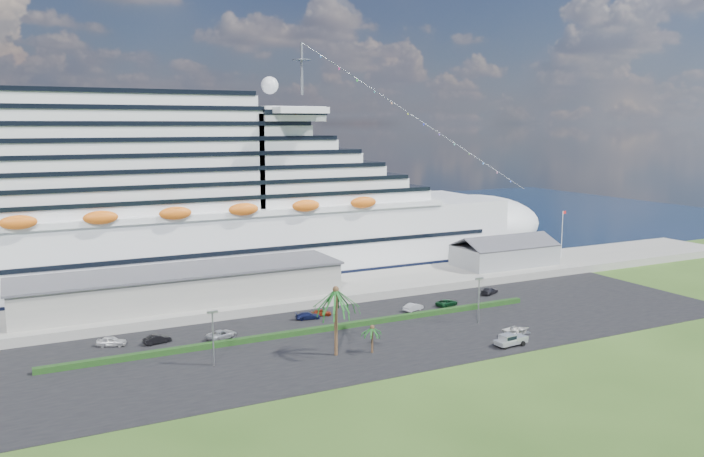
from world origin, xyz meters
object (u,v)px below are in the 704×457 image
cruise_ship (171,209)px  boat_trailer (517,330)px  parked_car_3 (308,316)px  pickup_truck (511,339)px

cruise_ship → boat_trailer: 79.31m
parked_car_3 → boat_trailer: 36.98m
cruise_ship → parked_car_3: 45.76m
cruise_ship → boat_trailer: bearing=-56.8°
pickup_truck → boat_trailer: bearing=40.0°
parked_car_3 → boat_trailer: size_ratio=0.79×
cruise_ship → parked_car_3: (15.39, -40.05, -15.91)m
cruise_ship → boat_trailer: (42.61, -65.07, -15.50)m
parked_car_3 → pickup_truck: bearing=-132.4°
parked_car_3 → boat_trailer: (27.22, -25.02, 0.41)m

